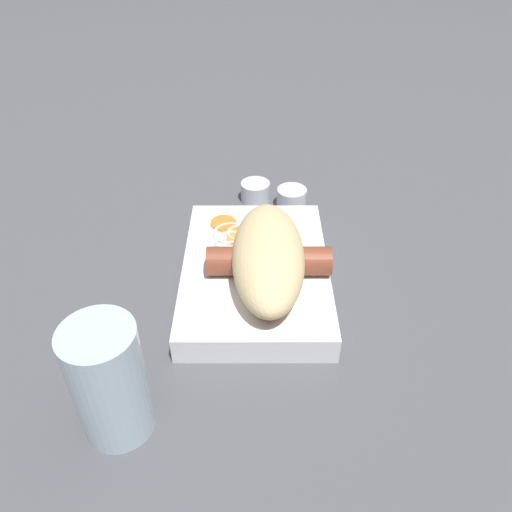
# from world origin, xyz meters

# --- Properties ---
(ground_plane) EXTENTS (3.00, 3.00, 0.00)m
(ground_plane) POSITION_xyz_m (0.00, 0.00, 0.00)
(ground_plane) COLOR #4C4C51
(food_tray) EXTENTS (0.24, 0.17, 0.03)m
(food_tray) POSITION_xyz_m (0.00, 0.00, 0.02)
(food_tray) COLOR white
(food_tray) RESTS_ON ground_plane
(bread_roll) EXTENTS (0.18, 0.08, 0.06)m
(bread_roll) POSITION_xyz_m (0.02, 0.01, 0.06)
(bread_roll) COLOR #DBBC84
(bread_roll) RESTS_ON food_tray
(sausage) EXTENTS (0.17, 0.14, 0.03)m
(sausage) POSITION_xyz_m (0.02, 0.01, 0.05)
(sausage) COLOR brown
(sausage) RESTS_ON food_tray
(pickled_veggies) EXTENTS (0.08, 0.06, 0.00)m
(pickled_veggies) POSITION_xyz_m (-0.05, -0.03, 0.03)
(pickled_veggies) COLOR #F99E4C
(pickled_veggies) RESTS_ON food_tray
(condiment_cup_near) EXTENTS (0.04, 0.04, 0.03)m
(condiment_cup_near) POSITION_xyz_m (-0.17, 0.05, 0.01)
(condiment_cup_near) COLOR silver
(condiment_cup_near) RESTS_ON ground_plane
(condiment_cup_far) EXTENTS (0.04, 0.04, 0.03)m
(condiment_cup_far) POSITION_xyz_m (-0.18, -0.00, 0.01)
(condiment_cup_far) COLOR silver
(condiment_cup_far) RESTS_ON ground_plane
(drink_glass) EXTENTS (0.06, 0.06, 0.12)m
(drink_glass) POSITION_xyz_m (0.19, -0.12, 0.06)
(drink_glass) COLOR silver
(drink_glass) RESTS_ON ground_plane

